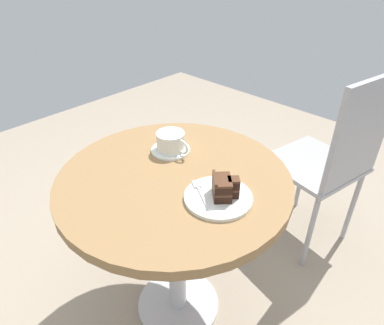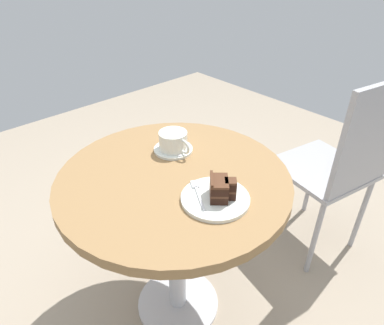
% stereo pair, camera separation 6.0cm
% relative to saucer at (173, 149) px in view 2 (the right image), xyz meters
% --- Properties ---
extents(ground_plane, '(4.40, 4.40, 0.01)m').
position_rel_saucer_xyz_m(ground_plane, '(0.12, -0.10, -0.70)').
color(ground_plane, gray).
rests_on(ground_plane, ground).
extents(cafe_table, '(0.77, 0.77, 0.69)m').
position_rel_saucer_xyz_m(cafe_table, '(0.12, -0.10, -0.12)').
color(cafe_table, olive).
rests_on(cafe_table, ground).
extents(saucer, '(0.14, 0.14, 0.01)m').
position_rel_saucer_xyz_m(saucer, '(0.00, 0.00, 0.00)').
color(saucer, silver).
rests_on(saucer, cafe_table).
extents(coffee_cup, '(0.14, 0.10, 0.07)m').
position_rel_saucer_xyz_m(coffee_cup, '(0.01, -0.00, 0.04)').
color(coffee_cup, silver).
rests_on(coffee_cup, saucer).
extents(teaspoon, '(0.06, 0.08, 0.00)m').
position_rel_saucer_xyz_m(teaspoon, '(0.04, 0.00, 0.01)').
color(teaspoon, silver).
rests_on(teaspoon, saucer).
extents(cake_plate, '(0.21, 0.21, 0.01)m').
position_rel_saucer_xyz_m(cake_plate, '(0.30, -0.09, 0.00)').
color(cake_plate, silver).
rests_on(cake_plate, cafe_table).
extents(cake_slice, '(0.09, 0.09, 0.07)m').
position_rel_saucer_xyz_m(cake_slice, '(0.31, -0.08, 0.04)').
color(cake_slice, black).
rests_on(cake_slice, cake_plate).
extents(fork, '(0.13, 0.09, 0.00)m').
position_rel_saucer_xyz_m(fork, '(0.25, -0.11, 0.01)').
color(fork, silver).
rests_on(fork, cake_plate).
extents(napkin, '(0.15, 0.14, 0.00)m').
position_rel_saucer_xyz_m(napkin, '(0.29, -0.08, -0.00)').
color(napkin, tan).
rests_on(napkin, cafe_table).
extents(cafe_chair, '(0.45, 0.45, 0.92)m').
position_rel_saucer_xyz_m(cafe_chair, '(0.37, 0.64, -0.16)').
color(cafe_chair, '#9E9EA3').
rests_on(cafe_chair, ground).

